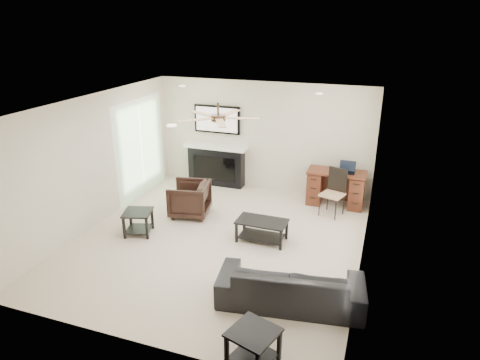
{
  "coord_description": "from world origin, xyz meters",
  "views": [
    {
      "loc": [
        2.65,
        -6.35,
        3.82
      ],
      "look_at": [
        0.36,
        0.16,
        1.17
      ],
      "focal_mm": 32.0,
      "sensor_mm": 36.0,
      "label": 1
    }
  ],
  "objects": [
    {
      "name": "end_table_near",
      "position": [
        1.49,
        -2.58,
        0.23
      ],
      "size": [
        0.65,
        0.65,
        0.45
      ],
      "primitive_type": "cube",
      "rotation": [
        0.0,
        0.0,
        -0.31
      ],
      "color": "black",
      "rests_on": "ground"
    },
    {
      "name": "sofa",
      "position": [
        1.64,
        -1.33,
        0.3
      ],
      "size": [
        2.13,
        1.09,
        0.59
      ],
      "primitive_type": "imported",
      "rotation": [
        0.0,
        0.0,
        3.29
      ],
      "color": "black",
      "rests_on": "ground"
    },
    {
      "name": "desk",
      "position": [
        1.77,
        2.32,
        0.38
      ],
      "size": [
        1.22,
        0.56,
        0.76
      ],
      "primitive_type": "cube",
      "color": "#3C210F",
      "rests_on": "ground"
    },
    {
      "name": "desk_chair",
      "position": [
        1.77,
        1.77,
        0.48
      ],
      "size": [
        0.54,
        0.55,
        0.97
      ],
      "primitive_type": "cube",
      "rotation": [
        0.0,
        0.0,
        -0.33
      ],
      "color": "black",
      "rests_on": "ground"
    },
    {
      "name": "coffee_table",
      "position": [
        0.74,
        0.27,
        0.2
      ],
      "size": [
        0.91,
        0.51,
        0.4
      ],
      "primitive_type": "cube",
      "rotation": [
        0.0,
        0.0,
        -0.01
      ],
      "color": "black",
      "rests_on": "ground"
    },
    {
      "name": "room_shell",
      "position": [
        0.19,
        0.08,
        1.68
      ],
      "size": [
        5.5,
        5.54,
        2.52
      ],
      "color": "beige",
      "rests_on": "ground"
    },
    {
      "name": "fireplace_unit",
      "position": [
        -1.1,
        2.58,
        0.95
      ],
      "size": [
        1.52,
        0.34,
        1.91
      ],
      "primitive_type": "cube",
      "color": "black",
      "rests_on": "ground"
    },
    {
      "name": "laptop",
      "position": [
        1.97,
        2.3,
        0.88
      ],
      "size": [
        0.33,
        0.24,
        0.23
      ],
      "primitive_type": "cube",
      "color": "black",
      "rests_on": "desk"
    },
    {
      "name": "armchair",
      "position": [
        -0.96,
        0.82,
        0.35
      ],
      "size": [
        0.9,
        0.88,
        0.7
      ],
      "primitive_type": "imported",
      "rotation": [
        0.0,
        0.0,
        -1.38
      ],
      "color": "black",
      "rests_on": "ground"
    },
    {
      "name": "end_table_left",
      "position": [
        -1.51,
        -0.23,
        0.23
      ],
      "size": [
        0.62,
        0.62,
        0.45
      ],
      "primitive_type": "cube",
      "rotation": [
        0.0,
        0.0,
        0.3
      ],
      "color": "black",
      "rests_on": "ground"
    }
  ]
}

